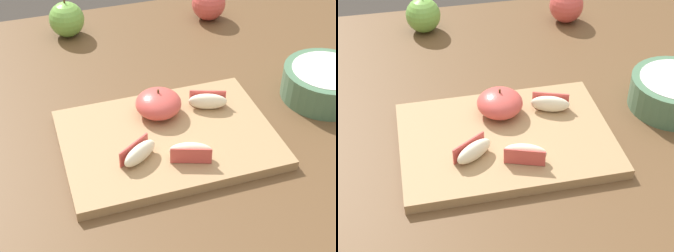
% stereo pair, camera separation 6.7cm
% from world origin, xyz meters
% --- Properties ---
extents(dining_table, '(1.28, 0.95, 0.77)m').
position_xyz_m(dining_table, '(0.00, 0.00, 0.67)').
color(dining_table, brown).
rests_on(dining_table, ground_plane).
extents(cutting_board, '(0.36, 0.26, 0.02)m').
position_xyz_m(cutting_board, '(-0.04, -0.08, 0.78)').
color(cutting_board, '#A37F56').
rests_on(cutting_board, dining_table).
extents(apple_half_skin_up, '(0.08, 0.08, 0.05)m').
position_xyz_m(apple_half_skin_up, '(-0.04, -0.01, 0.81)').
color(apple_half_skin_up, '#D14C47').
rests_on(apple_half_skin_up, cutting_board).
extents(apple_wedge_right, '(0.07, 0.05, 0.03)m').
position_xyz_m(apple_wedge_right, '(-0.02, -0.14, 0.80)').
color(apple_wedge_right, '#F4EACC').
rests_on(apple_wedge_right, cutting_board).
extents(apple_wedge_front, '(0.07, 0.05, 0.03)m').
position_xyz_m(apple_wedge_front, '(0.05, -0.02, 0.80)').
color(apple_wedge_front, '#F4EACC').
rests_on(apple_wedge_front, cutting_board).
extents(apple_wedge_left, '(0.07, 0.06, 0.03)m').
position_xyz_m(apple_wedge_left, '(-0.10, -0.12, 0.80)').
color(apple_wedge_left, '#F4EACC').
rests_on(apple_wedge_left, cutting_board).
extents(whole_apple_pink_lady, '(0.08, 0.08, 0.09)m').
position_xyz_m(whole_apple_pink_lady, '(0.19, 0.34, 0.81)').
color(whole_apple_pink_lady, '#D14C47').
rests_on(whole_apple_pink_lady, dining_table).
extents(whole_apple_granny_green, '(0.08, 0.08, 0.09)m').
position_xyz_m(whole_apple_granny_green, '(-0.14, 0.36, 0.81)').
color(whole_apple_granny_green, '#70AD47').
rests_on(whole_apple_granny_green, dining_table).
extents(ceramic_fruit_bowl, '(0.16, 0.16, 0.06)m').
position_xyz_m(ceramic_fruit_bowl, '(0.29, -0.03, 0.80)').
color(ceramic_fruit_bowl, '#4C7556').
rests_on(ceramic_fruit_bowl, dining_table).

